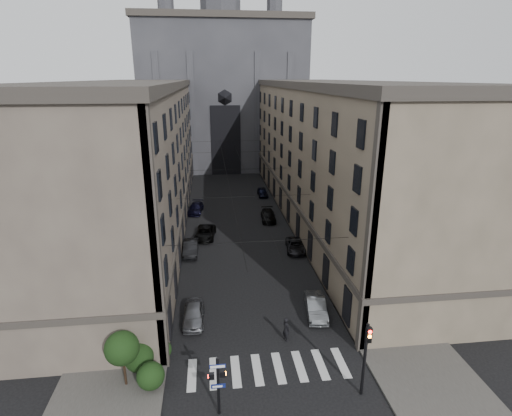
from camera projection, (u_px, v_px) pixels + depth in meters
name	position (u px, v px, depth m)	size (l,w,h in m)	color
sidewalk_left	(161.00, 222.00, 55.84)	(7.00, 80.00, 0.15)	#383533
sidewalk_right	(308.00, 216.00, 58.21)	(7.00, 80.00, 0.15)	#383533
zebra_crossing	(268.00, 368.00, 27.81)	(11.00, 3.20, 0.01)	beige
building_left	(134.00, 157.00, 52.62)	(13.60, 60.60, 18.85)	#52483F
building_right	(331.00, 152.00, 55.64)	(13.60, 60.60, 18.85)	brown
gothic_tower	(222.00, 84.00, 88.23)	(35.00, 23.00, 58.00)	#2D2D33
pedestrian_signal_left	(218.00, 382.00, 23.39)	(1.02, 0.38, 4.00)	black
traffic_light_right	(366.00, 352.00, 24.51)	(0.34, 0.50, 5.20)	black
shrub_cluster	(137.00, 357.00, 26.27)	(3.90, 4.40, 3.90)	black
tram_wires	(236.00, 170.00, 54.44)	(14.00, 60.00, 0.43)	black
car_left_near	(194.00, 314.00, 32.95)	(1.73, 4.31, 1.47)	slate
car_left_midnear	(191.00, 248.00, 45.60)	(1.60, 4.58, 1.51)	black
car_left_midfar	(205.00, 233.00, 50.13)	(2.33, 5.05, 1.40)	black
car_left_far	(196.00, 208.00, 59.57)	(1.95, 4.80, 1.39)	black
car_right_near	(316.00, 307.00, 33.96)	(1.59, 4.55, 1.50)	slate
car_right_midnear	(295.00, 246.00, 46.52)	(2.10, 4.56, 1.27)	black
car_right_midfar	(268.00, 216.00, 56.35)	(1.94, 4.78, 1.39)	black
car_right_far	(263.00, 192.00, 67.96)	(1.60, 3.97, 1.35)	black
pedestrian	(286.00, 329.00, 30.54)	(0.71, 0.47, 1.96)	black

